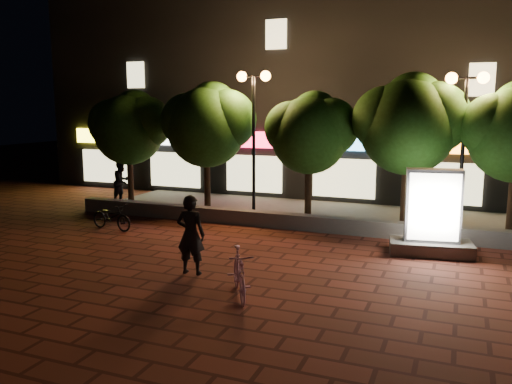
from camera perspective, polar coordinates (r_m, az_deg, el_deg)
The scene contains 15 objects.
ground at distance 13.86m, azimuth -2.56°, elevation -7.48°, with size 80.00×80.00×0.00m, color maroon.
retaining_wall at distance 17.40m, azimuth 2.86°, elevation -3.15°, with size 16.00×0.45×0.50m, color #5E5C58.
sidewalk at distance 19.78m, azimuth 5.20°, elevation -2.28°, with size 16.00×5.00×0.08m, color #5E5C58.
building_block at distance 25.69m, azimuth 9.58°, elevation 11.42°, with size 28.00×8.12×11.30m.
tree_far_left at distance 21.51m, azimuth -13.67°, elevation 7.17°, with size 3.36×2.80×4.63m.
tree_left at distance 19.69m, azimuth -5.27°, elevation 7.66°, with size 3.60×3.00×4.89m.
tree_mid at distance 18.24m, azimuth 6.08°, elevation 6.80°, with size 3.24×2.70×4.50m.
tree_right at distance 17.63m, azimuth 16.59°, elevation 7.52°, with size 3.72×3.10×5.07m.
street_lamp_left at distance 18.64m, azimuth -0.26°, elevation 9.40°, with size 1.26×0.36×5.18m.
street_lamp_right at distance 17.29m, azimuth 22.05°, elevation 8.29°, with size 1.26×0.36×4.98m.
ad_kiosk at distance 14.94m, azimuth 18.83°, elevation -2.96°, with size 2.33×1.42×2.36m.
scooter_pink at distance 11.10m, azimuth -1.86°, elevation -8.95°, with size 0.50×1.75×1.05m, color #D08BB5.
rider at distance 12.59m, azimuth -7.20°, elevation -4.68°, with size 0.71×0.47×1.95m, color black.
scooter_parked at distance 17.71m, azimuth -15.63°, elevation -2.63°, with size 0.59×1.68×0.88m, color black.
pedestrian at distance 22.05m, azimuth -14.56°, elevation 1.14°, with size 0.87×0.68×1.80m, color black.
Camera 1 is at (5.48, -12.09, 4.01)m, focal length 36.33 mm.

